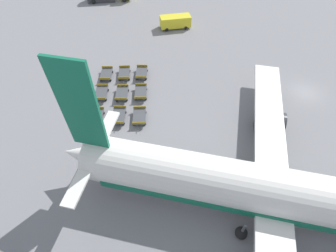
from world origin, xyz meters
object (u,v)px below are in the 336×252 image
object	(u,v)px
airplane	(286,195)
baggage_dolly_row_mid_b_col_c	(139,117)
baggage_dolly_row_mid_a_col_b	(122,94)
baggage_dolly_row_mid_b_col_b	(141,92)
baggage_dolly_row_mid_a_col_a	(124,74)
baggage_dolly_row_near_col_c	(97,117)
baggage_dolly_row_near_col_a	(106,74)
baggage_dolly_row_mid_b_col_a	(142,73)
service_van	(175,21)
baggage_dolly_row_mid_a_col_c	(119,116)
baggage_dolly_row_near_col_b	(101,93)

from	to	relation	value
airplane	baggage_dolly_row_mid_b_col_c	xyz separation A→B (m)	(-10.45, -14.78, -2.76)
airplane	baggage_dolly_row_mid_a_col_b	bearing A→B (deg)	-129.00
baggage_dolly_row_mid_a_col_b	baggage_dolly_row_mid_b_col_b	world-z (taller)	same
baggage_dolly_row_mid_a_col_a	baggage_dolly_row_near_col_c	bearing A→B (deg)	-10.40
baggage_dolly_row_near_col_a	baggage_dolly_row_mid_b_col_a	size ratio (longest dim) A/B	1.00
service_van	baggage_dolly_row_mid_b_col_a	distance (m)	14.93
service_van	baggage_dolly_row_mid_a_col_b	world-z (taller)	service_van
baggage_dolly_row_mid_a_col_b	baggage_dolly_row_mid_a_col_c	world-z (taller)	same
service_van	baggage_dolly_row_mid_a_col_a	distance (m)	16.11
baggage_dolly_row_mid_b_col_b	baggage_dolly_row_mid_b_col_c	bearing A→B (deg)	7.17
airplane	service_van	world-z (taller)	airplane
baggage_dolly_row_mid_b_col_c	baggage_dolly_row_mid_a_col_c	bearing A→B (deg)	-86.33
baggage_dolly_row_mid_a_col_a	baggage_dolly_row_mid_b_col_c	bearing A→B (deg)	23.63
baggage_dolly_row_mid_a_col_a	baggage_dolly_row_near_col_a	bearing A→B (deg)	-80.76
baggage_dolly_row_near_col_a	baggage_dolly_row_mid_b_col_b	world-z (taller)	same
service_van	baggage_dolly_row_mid_a_col_b	bearing A→B (deg)	-16.63
baggage_dolly_row_mid_a_col_a	baggage_dolly_row_mid_a_col_b	size ratio (longest dim) A/B	1.00
baggage_dolly_row_mid_b_col_b	baggage_dolly_row_mid_b_col_c	distance (m)	4.48
airplane	baggage_dolly_row_mid_a_col_a	world-z (taller)	airplane
baggage_dolly_row_near_col_c	baggage_dolly_row_mid_a_col_c	distance (m)	2.71
airplane	baggage_dolly_row_mid_b_col_c	world-z (taller)	airplane
baggage_dolly_row_near_col_b	baggage_dolly_row_mid_a_col_b	bearing A→B (deg)	93.97
airplane	baggage_dolly_row_mid_a_col_c	xyz separation A→B (m)	(-10.28, -17.35, -2.76)
baggage_dolly_row_mid_b_col_a	baggage_dolly_row_mid_b_col_c	xyz separation A→B (m)	(8.67, 1.14, 0.00)
baggage_dolly_row_near_col_b	baggage_dolly_row_mid_a_col_c	world-z (taller)	same
baggage_dolly_row_near_col_b	baggage_dolly_row_mid_a_col_b	size ratio (longest dim) A/B	1.00
baggage_dolly_row_near_col_a	service_van	bearing A→B (deg)	149.88
baggage_dolly_row_mid_a_col_a	baggage_dolly_row_mid_a_col_c	bearing A→B (deg)	7.05
baggage_dolly_row_near_col_b	baggage_dolly_row_near_col_c	world-z (taller)	same
baggage_dolly_row_near_col_a	baggage_dolly_row_mid_b_col_b	size ratio (longest dim) A/B	1.00
baggage_dolly_row_near_col_a	baggage_dolly_row_mid_b_col_c	world-z (taller)	same
baggage_dolly_row_mid_a_col_c	baggage_dolly_row_mid_b_col_b	distance (m)	5.03
baggage_dolly_row_near_col_a	baggage_dolly_row_mid_a_col_b	size ratio (longest dim) A/B	1.00
baggage_dolly_row_mid_b_col_c	baggage_dolly_row_mid_b_col_b	bearing A→B (deg)	-172.83
baggage_dolly_row_mid_a_col_c	airplane	bearing A→B (deg)	59.34
baggage_dolly_row_mid_b_col_c	airplane	bearing A→B (deg)	54.73
baggage_dolly_row_near_col_b	baggage_dolly_row_near_col_c	distance (m)	4.44
baggage_dolly_row_near_col_c	baggage_dolly_row_mid_b_col_c	world-z (taller)	same
baggage_dolly_row_mid_b_col_a	baggage_dolly_row_mid_b_col_b	xyz separation A→B (m)	(4.22, 0.58, 0.00)
baggage_dolly_row_mid_a_col_c	baggage_dolly_row_mid_b_col_c	size ratio (longest dim) A/B	1.00
baggage_dolly_row_near_col_a	baggage_dolly_row_mid_b_col_b	distance (m)	6.57
baggage_dolly_row_near_col_b	baggage_dolly_row_mid_b_col_a	size ratio (longest dim) A/B	1.00
baggage_dolly_row_mid_b_col_b	baggage_dolly_row_mid_a_col_b	bearing A→B (deg)	-79.57
baggage_dolly_row_mid_b_col_a	baggage_dolly_row_mid_b_col_c	bearing A→B (deg)	7.50
baggage_dolly_row_mid_a_col_b	baggage_dolly_row_mid_b_col_a	distance (m)	5.05
baggage_dolly_row_mid_b_col_b	baggage_dolly_row_near_col_a	bearing A→B (deg)	-121.24
baggage_dolly_row_near_col_c	baggage_dolly_row_mid_b_col_a	bearing A→B (deg)	156.13
baggage_dolly_row_mid_b_col_b	baggage_dolly_row_mid_a_col_c	bearing A→B (deg)	-23.62
baggage_dolly_row_near_col_c	baggage_dolly_row_mid_b_col_b	xyz separation A→B (m)	(-5.05, 4.69, 0.00)
service_van	baggage_dolly_row_mid_a_col_c	xyz separation A→B (m)	(23.25, -5.24, -0.68)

